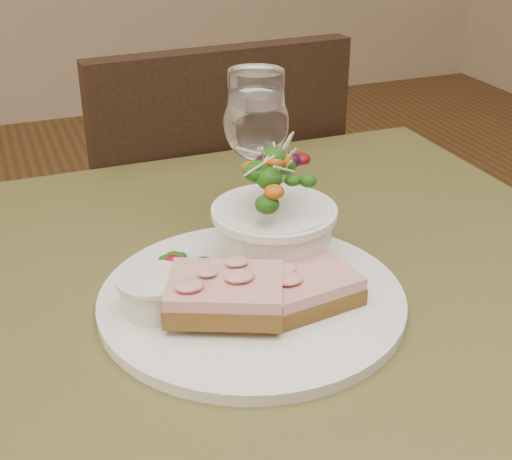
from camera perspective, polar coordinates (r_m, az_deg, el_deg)
name	(u,v)px	position (r m, az deg, el deg)	size (l,w,h in m)	color
cafe_table	(276,370)	(0.80, 1.58, -11.10)	(0.80, 0.80, 0.75)	#4C4920
chair_far	(197,326)	(1.49, -4.70, -7.68)	(0.44, 0.44, 0.90)	black
dinner_plate	(252,299)	(0.71, -0.35, -5.55)	(0.30, 0.30, 0.01)	white
sandwich_front	(303,288)	(0.69, 3.77, -4.66)	(0.11, 0.09, 0.03)	#4B2F14
sandwich_back	(225,294)	(0.67, -2.46, -5.12)	(0.13, 0.12, 0.03)	#4B2F14
ramekin	(153,292)	(0.68, -8.26, -4.91)	(0.06, 0.06, 0.04)	silver
salad_bowl	(274,209)	(0.74, 1.47, 1.69)	(0.12, 0.12, 0.13)	white
garnish	(181,263)	(0.75, -6.01, -2.64)	(0.05, 0.04, 0.02)	#13380A
wine_glass	(256,127)	(0.83, 0.01, 8.24)	(0.08, 0.08, 0.18)	white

